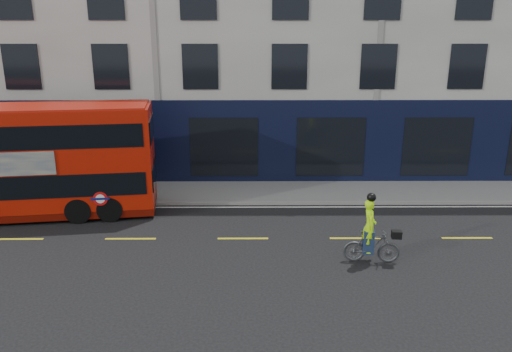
{
  "coord_description": "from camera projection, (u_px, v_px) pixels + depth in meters",
  "views": [
    {
      "loc": [
        4.37,
        -14.84,
        7.27
      ],
      "look_at": [
        4.47,
        2.76,
        1.95
      ],
      "focal_mm": 35.0,
      "sensor_mm": 36.0,
      "label": 1
    }
  ],
  "objects": [
    {
      "name": "ground",
      "position": [
        120.0,
        258.0,
        16.28
      ],
      "size": [
        120.0,
        120.0,
        0.0
      ],
      "primitive_type": "plane",
      "color": "black",
      "rests_on": "ground"
    },
    {
      "name": "cyclist",
      "position": [
        371.0,
        239.0,
        15.78
      ],
      "size": [
        1.82,
        0.68,
        2.33
      ],
      "rotation": [
        0.0,
        0.0,
        -0.1
      ],
      "color": "#45484A",
      "rests_on": "ground"
    },
    {
      "name": "building_terrace",
      "position": [
        171.0,
        21.0,
        26.5
      ],
      "size": [
        50.0,
        10.07,
        15.0
      ],
      "color": "beige",
      "rests_on": "ground"
    },
    {
      "name": "road_edge_line",
      "position": [
        149.0,
        207.0,
        20.78
      ],
      "size": [
        58.0,
        0.1,
        0.01
      ],
      "primitive_type": "cube",
      "color": "silver",
      "rests_on": "ground"
    },
    {
      "name": "pavement",
      "position": [
        157.0,
        192.0,
        22.49
      ],
      "size": [
        60.0,
        3.0,
        0.12
      ],
      "primitive_type": "cube",
      "color": "gray",
      "rests_on": "ground"
    },
    {
      "name": "kerb",
      "position": [
        150.0,
        203.0,
        21.05
      ],
      "size": [
        60.0,
        0.12,
        0.13
      ],
      "primitive_type": "cube",
      "color": "gray",
      "rests_on": "ground"
    },
    {
      "name": "lane_dashes",
      "position": [
        131.0,
        239.0,
        17.72
      ],
      "size": [
        58.0,
        0.12,
        0.01
      ],
      "primitive_type": null,
      "color": "gold",
      "rests_on": "ground"
    },
    {
      "name": "bus",
      "position": [
        12.0,
        161.0,
        19.25
      ],
      "size": [
        11.06,
        3.86,
        4.37
      ],
      "rotation": [
        0.0,
        0.0,
        0.13
      ],
      "color": "#B01507",
      "rests_on": "ground"
    }
  ]
}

